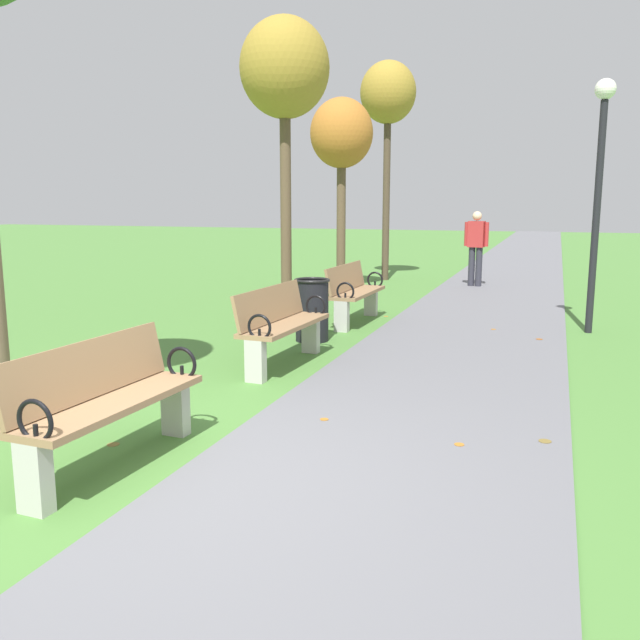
{
  "coord_description": "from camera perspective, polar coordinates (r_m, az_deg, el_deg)",
  "views": [
    {
      "loc": [
        2.39,
        -3.69,
        1.85
      ],
      "look_at": [
        -0.05,
        3.22,
        0.55
      ],
      "focal_mm": 37.57,
      "sensor_mm": 36.0,
      "label": 1
    }
  ],
  "objects": [
    {
      "name": "paved_walkway",
      "position": [
        21.79,
        16.53,
        4.81
      ],
      "size": [
        2.59,
        44.0,
        0.02
      ],
      "primitive_type": "cube",
      "color": "slate",
      "rests_on": "ground"
    },
    {
      "name": "park_bench_3",
      "position": [
        10.28,
        2.92,
        2.42
      ],
      "size": [
        0.51,
        1.61,
        0.9
      ],
      "color": "#93704C",
      "rests_on": "ground"
    },
    {
      "name": "park_bench_1",
      "position": [
        4.91,
        -17.69,
        -6.57
      ],
      "size": [
        0.54,
        1.62,
        0.9
      ],
      "color": "#93704C",
      "rests_on": "ground"
    },
    {
      "name": "trash_bin",
      "position": [
        8.94,
        -0.68,
        0.89
      ],
      "size": [
        0.48,
        0.48,
        0.84
      ],
      "color": "black",
      "rests_on": "ground"
    },
    {
      "name": "pedestrian_walking",
      "position": [
        15.01,
        13.15,
        6.29
      ],
      "size": [
        0.53,
        0.27,
        1.62
      ],
      "color": "#2D2D38",
      "rests_on": "paved_walkway"
    },
    {
      "name": "scattered_leaves",
      "position": [
        6.71,
        8.21,
        -5.9
      ],
      "size": [
        3.25,
        8.28,
        0.02
      ],
      "color": "#AD6B23",
      "rests_on": "ground"
    },
    {
      "name": "lamp_post",
      "position": [
        10.16,
        22.73,
        11.89
      ],
      "size": [
        0.28,
        0.28,
        3.48
      ],
      "color": "black",
      "rests_on": "ground"
    },
    {
      "name": "tree_2",
      "position": [
        10.95,
        -3.03,
        20.3
      ],
      "size": [
        1.38,
        1.38,
        4.63
      ],
      "color": "brown",
      "rests_on": "ground"
    },
    {
      "name": "tree_4",
      "position": [
        16.17,
        5.81,
        18.38
      ],
      "size": [
        1.27,
        1.27,
        5.0
      ],
      "color": "#4C3D2D",
      "rests_on": "ground"
    },
    {
      "name": "park_bench_2",
      "position": [
        7.58,
        -3.32,
        -0.33
      ],
      "size": [
        0.54,
        1.62,
        0.9
      ],
      "color": "#93704C",
      "rests_on": "ground"
    },
    {
      "name": "ground_plane",
      "position": [
        4.77,
        -12.75,
        -13.05
      ],
      "size": [
        80.0,
        80.0,
        0.0
      ],
      "primitive_type": "plane",
      "color": "#4C7F38"
    },
    {
      "name": "tree_3",
      "position": [
        13.97,
        1.85,
        15.34
      ],
      "size": [
        1.27,
        1.27,
        3.91
      ],
      "color": "brown",
      "rests_on": "ground"
    }
  ]
}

